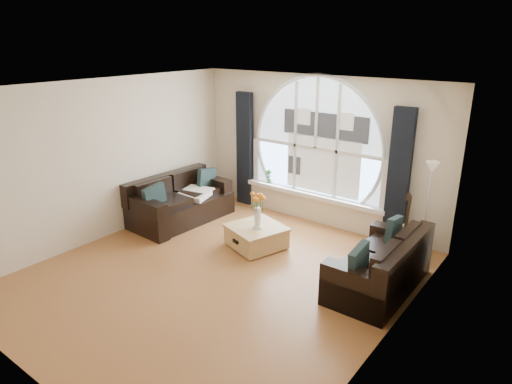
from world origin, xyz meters
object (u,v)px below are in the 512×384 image
Objects in this scene: floor_lamp at (426,213)px; potted_plant at (269,176)px; sofa_right at (379,262)px; coffee_chest at (256,235)px; vase_flowers at (258,205)px; sofa_left at (181,200)px; guitar at (408,223)px.

floor_lamp reaches higher than potted_plant.
sofa_right is 2.14m from coffee_chest.
vase_flowers is 2.56× the size of potted_plant.
vase_flowers is 0.44× the size of floor_lamp.
coffee_chest is at bearing 1.09° from sofa_left.
floor_lamp is 5.85× the size of potted_plant.
floor_lamp is at bearing 45.37° from coffee_chest.
coffee_chest is 1.18× the size of vase_flowers.
sofa_left is at bearing 179.13° from sofa_right.
coffee_chest is (-2.13, 0.00, -0.20)m from sofa_right.
coffee_chest is 2.69m from floor_lamp.
guitar reaches higher than coffee_chest.
vase_flowers is (-2.08, -0.03, 0.36)m from sofa_right.
floor_lamp is at bearing 18.02° from sofa_left.
sofa_left is 1.83m from coffee_chest.
coffee_chest is 1.85m from potted_plant.
guitar reaches higher than potted_plant.
coffee_chest is 3.03× the size of potted_plant.
guitar is (3.88, 1.20, 0.13)m from sofa_left.
vase_flowers is (1.87, -0.09, 0.36)m from sofa_left.
vase_flowers is 0.66× the size of guitar.
potted_plant is at bearing 173.47° from floor_lamp.
potted_plant is (-2.93, 0.30, 0.16)m from guitar.
sofa_left is at bearing -122.30° from potted_plant.
sofa_right is at bearing -100.21° from floor_lamp.
guitar is (2.01, 1.29, -0.23)m from vase_flowers.
vase_flowers is at bearing -153.31° from guitar.
guitar is at bearing 20.00° from sofa_left.
guitar is (-0.28, 0.07, -0.27)m from floor_lamp.
sofa_right is at bearing -27.41° from potted_plant.
sofa_left is 1.81× the size of guitar.
potted_plant is at bearing 152.57° from sofa_right.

